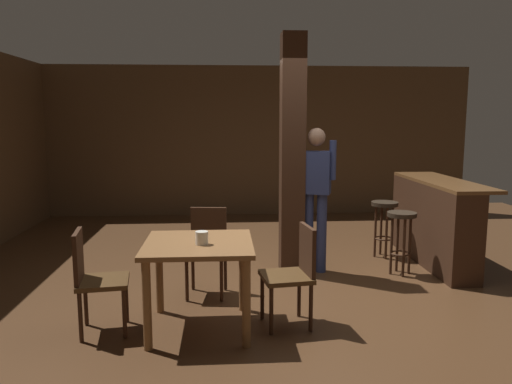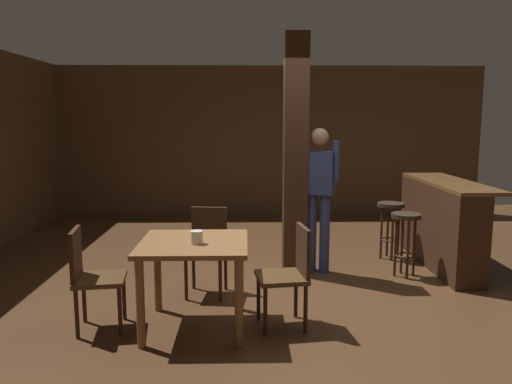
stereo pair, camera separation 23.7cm
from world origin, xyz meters
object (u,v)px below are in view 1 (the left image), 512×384
chair_west (94,276)px  napkin_cup (202,238)px  bar_counter (433,221)px  bar_stool_near (401,228)px  bar_stool_mid (384,216)px  standing_person (316,189)px  chair_east (294,270)px  dining_table (199,257)px  chair_north (207,246)px

chair_west → napkin_cup: 0.98m
bar_counter → bar_stool_near: (-0.57, -0.43, 0.01)m
bar_stool_mid → standing_person: bearing=-151.2°
chair_east → bar_stool_near: size_ratio=1.19×
napkin_cup → bar_stool_mid: 3.21m
bar_stool_near → napkin_cup: bearing=-146.9°
standing_person → bar_counter: standing_person is taller
dining_table → standing_person: bearing=50.2°
bar_counter → bar_stool_near: 0.71m
chair_north → bar_stool_mid: chair_north is taller
chair_east → bar_counter: bearing=41.7°
napkin_cup → bar_stool_near: bearing=33.1°
napkin_cup → bar_stool_near: napkin_cup is taller
napkin_cup → standing_person: standing_person is taller
dining_table → bar_stool_mid: bearing=42.4°
dining_table → bar_stool_near: bearing=31.2°
bar_stool_near → bar_stool_mid: bar_stool_near is taller
bar_counter → bar_stool_mid: bearing=148.8°
chair_east → standing_person: size_ratio=0.52×
bar_counter → chair_east: bearing=-138.3°
chair_north → napkin_cup: (-0.01, -0.97, 0.33)m
dining_table → standing_person: size_ratio=0.54×
napkin_cup → bar_stool_mid: size_ratio=0.15×
dining_table → napkin_cup: size_ratio=8.26×
dining_table → chair_north: bearing=87.0°
napkin_cup → chair_east: bearing=6.8°
napkin_cup → bar_counter: size_ratio=0.06×
chair_west → bar_stool_near: 3.49m
bar_counter → bar_stool_mid: size_ratio=2.62×
bar_stool_near → bar_stool_mid: bearing=86.9°
chair_north → bar_stool_near: size_ratio=1.19×
chair_north → bar_counter: (2.82, 0.93, 0.04)m
standing_person → bar_stool_near: 1.10m
dining_table → chair_east: size_ratio=1.04×
bar_counter → dining_table: bearing=-147.6°
chair_east → bar_counter: size_ratio=0.46×
chair_west → standing_person: bearing=36.1°
standing_person → dining_table: bearing=-129.8°
napkin_cup → bar_stool_near: (2.27, 1.48, -0.28)m
bar_counter → bar_stool_mid: bar_counter is taller
chair_west → bar_stool_mid: chair_west is taller
chair_west → standing_person: (2.20, 1.60, 0.50)m
dining_table → bar_stool_mid: (2.34, 2.14, -0.09)m
chair_east → standing_person: standing_person is taller
standing_person → bar_stool_near: standing_person is taller
chair_north → chair_west: same height
napkin_cup → standing_person: bearing=52.4°
dining_table → standing_person: 2.07m
napkin_cup → chair_west: bearing=176.8°
chair_west → bar_stool_mid: size_ratio=1.20×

